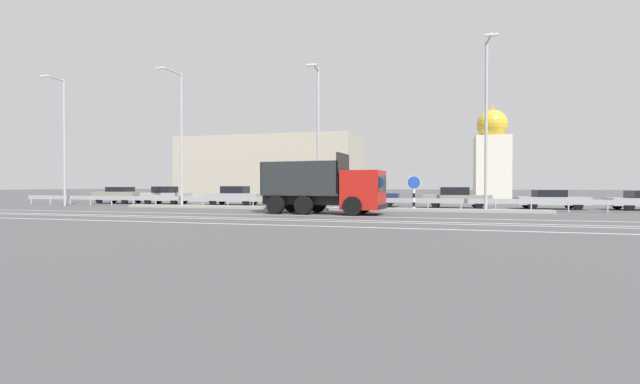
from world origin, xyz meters
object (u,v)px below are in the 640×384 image
parked_car_1 (166,195)px  parked_car_6 (551,199)px  street_lamp_3 (487,119)px  parked_car_2 (234,196)px  median_road_sign (414,192)px  parked_car_5 (456,198)px  parked_car_3 (293,196)px  dump_truck (337,192)px  church_tower (492,156)px  parked_car_4 (372,197)px  street_lamp_2 (318,132)px  street_lamp_0 (63,136)px  street_lamp_1 (180,133)px  parked_car_0 (119,195)px

parked_car_1 → parked_car_6: (30.53, -0.14, -0.09)m
street_lamp_3 → parked_car_2: (-19.35, 5.23, -4.87)m
median_road_sign → parked_car_5: median_road_sign is taller
parked_car_1 → parked_car_5: (24.27, -0.54, -0.01)m
median_road_sign → parked_car_3: (-9.53, 4.36, -0.46)m
dump_truck → street_lamp_3: 10.19m
dump_truck → parked_car_3: 9.98m
median_road_sign → church_tower: 24.00m
parked_car_6 → church_tower: 18.31m
parked_car_2 → church_tower: size_ratio=0.45×
parked_car_2 → parked_car_3: bearing=-98.1°
parked_car_4 → parked_car_5: bearing=-96.1°
street_lamp_2 → parked_car_2: bearing=148.4°
dump_truck → parked_car_4: (0.68, 8.96, -0.50)m
street_lamp_0 → parked_car_5: 30.70m
dump_truck → street_lamp_3: bearing=119.3°
parked_car_6 → median_road_sign: bearing=-64.1°
median_road_sign → parked_car_5: bearing=58.6°
parked_car_5 → street_lamp_0: bearing=-83.0°
street_lamp_0 → street_lamp_1: size_ratio=1.02×
parked_car_4 → parked_car_1: bearing=88.8°
parked_car_2 → street_lamp_1: bearing=161.9°
street_lamp_3 → parked_car_3: street_lamp_3 is taller
median_road_sign → parked_car_0: median_road_sign is taller
median_road_sign → parked_car_0: 26.84m
median_road_sign → street_lamp_0: street_lamp_0 is taller
street_lamp_2 → street_lamp_3: 10.53m
street_lamp_1 → parked_car_6: bearing=10.9°
parked_car_2 → church_tower: 28.64m
street_lamp_3 → parked_car_3: 15.31m
street_lamp_0 → church_tower: bearing=33.5°
parked_car_2 → parked_car_6: parked_car_2 is taller
church_tower → parked_car_5: bearing=-104.1°
median_road_sign → street_lamp_0: bearing=-179.5°
street_lamp_2 → dump_truck: bearing=-59.5°
parked_car_5 → parked_car_3: bearing=-91.5°
street_lamp_1 → parked_car_5: street_lamp_1 is taller
parked_car_0 → church_tower: church_tower is taller
street_lamp_2 → parked_car_5: size_ratio=2.00×
street_lamp_2 → parked_car_3: street_lamp_2 is taller
street_lamp_1 → parked_car_6: street_lamp_1 is taller
parked_car_1 → church_tower: bearing=118.6°
dump_truck → parked_car_3: bearing=-142.5°
street_lamp_2 → parked_car_4: 7.43m
parked_car_0 → parked_car_4: parked_car_4 is taller
median_road_sign → parked_car_4: size_ratio=0.54×
dump_truck → parked_car_1: bearing=-112.8°
street_lamp_1 → parked_car_1: street_lamp_1 is taller
median_road_sign → parked_car_3: size_ratio=0.47×
parked_car_4 → parked_car_5: size_ratio=0.87×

